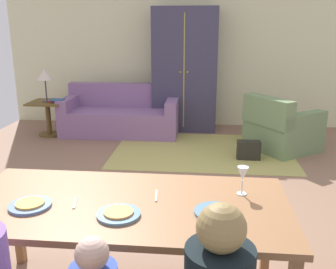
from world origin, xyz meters
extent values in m
cube|color=#85624D|center=(0.00, 0.47, -0.01)|extent=(6.82, 6.14, 0.02)
cube|color=beige|center=(0.00, 3.59, 1.35)|extent=(6.82, 0.10, 2.70)
cube|color=#91623C|center=(-0.24, -1.37, 0.74)|extent=(2.00, 0.94, 0.04)
cube|color=#91623C|center=(-1.18, -0.96, 0.36)|extent=(0.06, 0.06, 0.72)
cube|color=#91623C|center=(0.69, -0.96, 0.36)|extent=(0.06, 0.06, 0.72)
cylinder|color=#516FA5|center=(-0.79, -1.49, 0.77)|extent=(0.25, 0.25, 0.02)
cylinder|color=gold|center=(-0.79, -1.49, 0.78)|extent=(0.17, 0.17, 0.01)
cylinder|color=#547B9A|center=(-0.24, -1.55, 0.77)|extent=(0.25, 0.25, 0.02)
cylinder|color=#DB9248|center=(-0.24, -1.55, 0.78)|extent=(0.17, 0.17, 0.01)
cylinder|color=#547E9C|center=(0.31, -1.47, 0.77)|extent=(0.25, 0.25, 0.02)
cylinder|color=silver|center=(0.47, -1.19, 0.76)|extent=(0.06, 0.06, 0.01)
cylinder|color=silver|center=(0.47, -1.19, 0.81)|extent=(0.01, 0.01, 0.09)
cone|color=silver|center=(0.47, -1.19, 0.90)|extent=(0.07, 0.07, 0.09)
cube|color=silver|center=(-0.54, -1.42, 0.76)|extent=(0.05, 0.15, 0.01)
cube|color=silver|center=(-0.06, -1.27, 0.76)|extent=(0.03, 0.17, 0.01)
sphere|color=beige|center=(-0.24, -2.06, 0.85)|extent=(0.15, 0.15, 0.15)
sphere|color=olive|center=(0.31, -2.06, 1.00)|extent=(0.21, 0.21, 0.21)
cube|color=tan|center=(0.21, 1.95, 0.00)|extent=(2.60, 1.80, 0.01)
cube|color=slate|center=(-1.19, 2.75, 0.21)|extent=(1.95, 0.84, 0.42)
cube|color=slate|center=(-1.19, 3.09, 0.62)|extent=(1.95, 0.20, 0.40)
cube|color=slate|center=(-2.08, 2.75, 0.52)|extent=(0.18, 0.84, 0.20)
cube|color=slate|center=(-0.31, 2.75, 0.52)|extent=(0.18, 0.84, 0.20)
cube|color=#6B8758|center=(1.40, 2.15, 0.21)|extent=(1.18, 1.18, 0.42)
cube|color=#6B8758|center=(1.12, 1.95, 0.62)|extent=(0.66, 0.81, 0.40)
cube|color=#6B8758|center=(1.60, 1.88, 0.52)|extent=(0.79, 0.64, 0.20)
cube|color=#6B8758|center=(1.20, 2.42, 0.52)|extent=(0.79, 0.64, 0.20)
cube|color=#37344D|center=(-0.13, 3.20, 1.05)|extent=(1.10, 0.56, 2.10)
cube|color=gold|center=(-0.13, 2.92, 1.05)|extent=(0.02, 0.01, 1.89)
sphere|color=gold|center=(-0.19, 2.91, 1.05)|extent=(0.04, 0.04, 0.04)
sphere|color=gold|center=(-0.07, 2.91, 1.05)|extent=(0.04, 0.04, 0.04)
cube|color=brown|center=(-2.38, 2.55, 0.56)|extent=(0.56, 0.56, 0.03)
cylinder|color=brown|center=(-2.38, 2.55, 0.27)|extent=(0.08, 0.08, 0.55)
cylinder|color=brown|center=(-2.38, 2.55, 0.01)|extent=(0.36, 0.36, 0.03)
cylinder|color=#483F41|center=(-2.38, 2.55, 0.59)|extent=(0.16, 0.16, 0.02)
cylinder|color=#483F41|center=(-2.38, 2.55, 0.77)|extent=(0.02, 0.02, 0.34)
cone|color=beige|center=(-2.38, 2.55, 1.03)|extent=(0.26, 0.26, 0.18)
cube|color=#A02F2A|center=(-2.23, 2.53, 0.59)|extent=(0.22, 0.16, 0.03)
cube|color=#355687|center=(-2.19, 2.50, 0.62)|extent=(0.22, 0.16, 0.03)
cube|color=black|center=(0.85, 1.65, 0.13)|extent=(0.32, 0.16, 0.26)
camera|label=1|loc=(0.22, -3.46, 1.80)|focal=40.81mm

